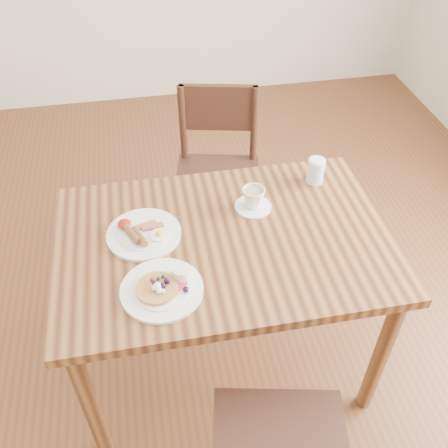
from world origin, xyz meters
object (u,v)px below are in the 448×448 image
Objects in this scene: dining_table at (224,257)px; chair_far at (218,168)px; breakfast_plate at (143,233)px; teacup_saucer at (253,199)px; pancake_plate at (163,287)px; water_glass at (315,171)px.

chair_far is (0.11, 0.76, -0.16)m from dining_table.
teacup_saucer is at bearing 10.20° from breakfast_plate.
pancake_plate is 0.27m from breakfast_plate.
chair_far is at bearing 92.63° from teacup_saucer.
dining_table is at bearing -13.71° from breakfast_plate.
teacup_saucer reaches higher than breakfast_plate.
dining_table is 0.25m from teacup_saucer.
chair_far is 8.45× the size of water_glass.
chair_far reaches higher than water_glass.
pancake_plate is at bearing -145.27° from water_glass.
pancake_plate reaches higher than dining_table.
dining_table is 0.33m from pancake_plate.
breakfast_plate is 2.59× the size of water_glass.
teacup_saucer is at bearing 46.18° from dining_table.
pancake_plate is at bearing -140.12° from dining_table.
dining_table is 4.44× the size of breakfast_plate.
pancake_plate reaches higher than breakfast_plate.
dining_table is 1.36× the size of chair_far.
teacup_saucer is at bearing -158.15° from water_glass.
water_glass reaches higher than teacup_saucer.
dining_table is 0.79m from chair_far.
breakfast_plate is at bearing 166.29° from dining_table.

